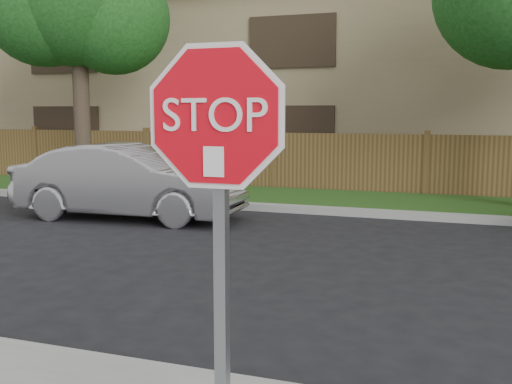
% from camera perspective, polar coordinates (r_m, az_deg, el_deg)
% --- Properties ---
extents(far_curb, '(70.00, 0.30, 0.15)m').
position_cam_1_polar(far_curb, '(12.59, 14.80, -2.18)').
color(far_curb, gray).
rests_on(far_curb, ground).
extents(grass_strip, '(70.00, 3.00, 0.12)m').
position_cam_1_polar(grass_strip, '(14.21, 15.36, -1.16)').
color(grass_strip, '#1E4714').
rests_on(grass_strip, ground).
extents(fence, '(70.00, 0.12, 1.60)m').
position_cam_1_polar(fence, '(15.71, 15.89, 2.37)').
color(fence, '#4C361B').
rests_on(fence, ground).
extents(apartment_building, '(35.20, 9.20, 7.20)m').
position_cam_1_polar(apartment_building, '(21.29, 17.16, 10.99)').
color(apartment_building, '#98895E').
rests_on(apartment_building, ground).
extents(stop_sign, '(1.01, 0.13, 2.55)m').
position_cam_1_polar(stop_sign, '(3.00, -3.70, 1.05)').
color(stop_sign, gray).
rests_on(stop_sign, sidewalk_near).
extents(sedan_left, '(4.72, 1.88, 1.53)m').
position_cam_1_polar(sedan_left, '(12.41, -11.99, 0.98)').
color(sedan_left, '#ACAAAF').
rests_on(sedan_left, ground).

